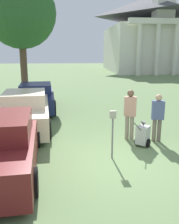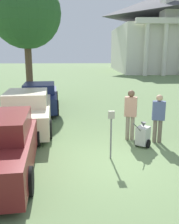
{
  "view_description": "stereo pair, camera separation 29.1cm",
  "coord_description": "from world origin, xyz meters",
  "px_view_note": "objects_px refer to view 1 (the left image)",
  "views": [
    {
      "loc": [
        -1.26,
        -6.51,
        3.11
      ],
      "look_at": [
        -0.62,
        1.68,
        1.1
      ],
      "focal_mm": 40.0,
      "sensor_mm": 36.0,
      "label": 1
    },
    {
      "loc": [
        -0.97,
        -6.52,
        3.11
      ],
      "look_at": [
        -0.62,
        1.68,
        1.1
      ],
      "focal_mm": 40.0,
      "sensor_mm": 36.0,
      "label": 2
    }
  ],
  "objects_px": {
    "parked_car_navy": "(36,97)",
    "person_supervisor": "(158,115)",
    "equipment_cart": "(143,135)",
    "church": "(148,32)",
    "person_worker": "(130,111)",
    "parked_car_cream": "(26,111)",
    "parked_car_maroon": "(2,145)",
    "parking_meter": "(113,126)"
  },
  "relations": [
    {
      "from": "parked_car_navy",
      "to": "church",
      "type": "distance_m",
      "value": 30.91
    },
    {
      "from": "parked_car_maroon",
      "to": "person_worker",
      "type": "xyz_separation_m",
      "value": [
        3.93,
        2.08,
        0.33
      ]
    },
    {
      "from": "person_worker",
      "to": "person_supervisor",
      "type": "distance_m",
      "value": 0.95
    },
    {
      "from": "person_worker",
      "to": "parked_car_maroon",
      "type": "bearing_deg",
      "value": 45.36
    },
    {
      "from": "parked_car_cream",
      "to": "parked_car_navy",
      "type": "height_order",
      "value": "parked_car_cream"
    },
    {
      "from": "parking_meter",
      "to": "equipment_cart",
      "type": "distance_m",
      "value": 1.61
    },
    {
      "from": "parked_car_maroon",
      "to": "parked_car_cream",
      "type": "distance_m",
      "value": 3.72
    },
    {
      "from": "parked_car_navy",
      "to": "equipment_cart",
      "type": "height_order",
      "value": "parked_car_navy"
    },
    {
      "from": "person_supervisor",
      "to": "parked_car_maroon",
      "type": "bearing_deg",
      "value": 32.82
    },
    {
      "from": "parked_car_navy",
      "to": "equipment_cart",
      "type": "relative_size",
      "value": 4.89
    },
    {
      "from": "parking_meter",
      "to": "equipment_cart",
      "type": "relative_size",
      "value": 1.46
    },
    {
      "from": "parked_car_maroon",
      "to": "equipment_cart",
      "type": "xyz_separation_m",
      "value": [
        4.23,
        1.4,
        -0.32
      ]
    },
    {
      "from": "person_supervisor",
      "to": "church",
      "type": "xyz_separation_m",
      "value": [
        9.47,
        32.17,
        5.09
      ]
    },
    {
      "from": "parked_car_cream",
      "to": "person_supervisor",
      "type": "distance_m",
      "value": 5.21
    },
    {
      "from": "parked_car_maroon",
      "to": "parked_car_navy",
      "type": "relative_size",
      "value": 1.01
    },
    {
      "from": "parking_meter",
      "to": "parked_car_cream",
      "type": "bearing_deg",
      "value": 133.37
    },
    {
      "from": "parking_meter",
      "to": "person_supervisor",
      "type": "height_order",
      "value": "person_supervisor"
    },
    {
      "from": "parked_car_cream",
      "to": "person_worker",
      "type": "bearing_deg",
      "value": -28.29
    },
    {
      "from": "person_worker",
      "to": "person_supervisor",
      "type": "bearing_deg",
      "value": 179.07
    },
    {
      "from": "parked_car_cream",
      "to": "person_supervisor",
      "type": "relative_size",
      "value": 2.98
    },
    {
      "from": "parked_car_maroon",
      "to": "parking_meter",
      "type": "bearing_deg",
      "value": 3.75
    },
    {
      "from": "parked_car_cream",
      "to": "equipment_cart",
      "type": "distance_m",
      "value": 4.83
    },
    {
      "from": "person_worker",
      "to": "parked_car_cream",
      "type": "bearing_deg",
      "value": -5.2
    },
    {
      "from": "parked_car_maroon",
      "to": "parked_car_navy",
      "type": "height_order",
      "value": "parked_car_maroon"
    },
    {
      "from": "parked_car_maroon",
      "to": "person_supervisor",
      "type": "distance_m",
      "value": 5.15
    },
    {
      "from": "parking_meter",
      "to": "person_worker",
      "type": "relative_size",
      "value": 0.8
    },
    {
      "from": "parked_car_maroon",
      "to": "person_worker",
      "type": "bearing_deg",
      "value": 22.28
    },
    {
      "from": "parked_car_cream",
      "to": "person_supervisor",
      "type": "xyz_separation_m",
      "value": [
        4.83,
        -1.94,
        0.24
      ]
    },
    {
      "from": "parking_meter",
      "to": "person_supervisor",
      "type": "bearing_deg",
      "value": 35.55
    },
    {
      "from": "person_supervisor",
      "to": "church",
      "type": "relative_size",
      "value": 0.07
    },
    {
      "from": "person_supervisor",
      "to": "parked_car_cream",
      "type": "bearing_deg",
      "value": -9.31
    },
    {
      "from": "parked_car_navy",
      "to": "person_supervisor",
      "type": "bearing_deg",
      "value": -53.24
    },
    {
      "from": "person_worker",
      "to": "parked_car_navy",
      "type": "bearing_deg",
      "value": -34.33
    },
    {
      "from": "parking_meter",
      "to": "equipment_cart",
      "type": "bearing_deg",
      "value": 37.29
    },
    {
      "from": "parked_car_navy",
      "to": "parking_meter",
      "type": "distance_m",
      "value": 7.25
    },
    {
      "from": "person_worker",
      "to": "church",
      "type": "relative_size",
      "value": 0.07
    },
    {
      "from": "parked_car_navy",
      "to": "person_supervisor",
      "type": "relative_size",
      "value": 2.89
    },
    {
      "from": "parked_car_cream",
      "to": "person_worker",
      "type": "height_order",
      "value": "person_worker"
    },
    {
      "from": "person_worker",
      "to": "church",
      "type": "height_order",
      "value": "church"
    },
    {
      "from": "parked_car_navy",
      "to": "equipment_cart",
      "type": "xyz_separation_m",
      "value": [
        4.23,
        -5.67,
        -0.3
      ]
    },
    {
      "from": "parking_meter",
      "to": "person_supervisor",
      "type": "xyz_separation_m",
      "value": [
        1.79,
        1.28,
        -0.04
      ]
    },
    {
      "from": "equipment_cart",
      "to": "church",
      "type": "height_order",
      "value": "church"
    }
  ]
}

